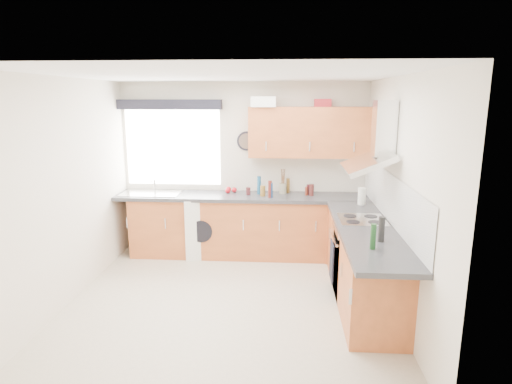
# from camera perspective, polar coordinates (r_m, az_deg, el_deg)

# --- Properties ---
(ground_plane) EXTENTS (3.60, 3.60, 0.00)m
(ground_plane) POSITION_cam_1_polar(r_m,az_deg,el_deg) (5.04, -3.60, -14.41)
(ground_plane) COLOR beige
(ceiling) EXTENTS (3.60, 3.60, 0.02)m
(ceiling) POSITION_cam_1_polar(r_m,az_deg,el_deg) (4.50, -4.05, 15.29)
(ceiling) COLOR white
(ceiling) RESTS_ON wall_back
(wall_back) EXTENTS (3.60, 0.02, 2.50)m
(wall_back) POSITION_cam_1_polar(r_m,az_deg,el_deg) (6.37, -1.68, 3.20)
(wall_back) COLOR silver
(wall_back) RESTS_ON ground_plane
(wall_front) EXTENTS (3.60, 0.02, 2.50)m
(wall_front) POSITION_cam_1_polar(r_m,az_deg,el_deg) (2.91, -8.53, -8.37)
(wall_front) COLOR silver
(wall_front) RESTS_ON ground_plane
(wall_left) EXTENTS (0.02, 3.60, 2.50)m
(wall_left) POSITION_cam_1_polar(r_m,az_deg,el_deg) (5.16, -24.02, -0.09)
(wall_left) COLOR silver
(wall_left) RESTS_ON ground_plane
(wall_right) EXTENTS (0.02, 3.60, 2.50)m
(wall_right) POSITION_cam_1_polar(r_m,az_deg,el_deg) (4.72, 18.39, -0.73)
(wall_right) COLOR silver
(wall_right) RESTS_ON ground_plane
(window) EXTENTS (1.40, 0.02, 1.10)m
(window) POSITION_cam_1_polar(r_m,az_deg,el_deg) (6.50, -11.00, 5.84)
(window) COLOR white
(window) RESTS_ON wall_back
(window_blind) EXTENTS (1.50, 0.18, 0.14)m
(window_blind) POSITION_cam_1_polar(r_m,az_deg,el_deg) (6.37, -11.45, 11.38)
(window_blind) COLOR black
(window_blind) RESTS_ON wall_back
(splashback) EXTENTS (0.01, 3.00, 0.54)m
(splashback) POSITION_cam_1_polar(r_m,az_deg,el_deg) (5.02, 17.39, -0.72)
(splashback) COLOR white
(splashback) RESTS_ON wall_right
(base_cab_back) EXTENTS (3.00, 0.58, 0.86)m
(base_cab_back) POSITION_cam_1_polar(r_m,az_deg,el_deg) (6.28, -2.79, -4.62)
(base_cab_back) COLOR #A65228
(base_cab_back) RESTS_ON ground_plane
(base_cab_corner) EXTENTS (0.60, 0.60, 0.86)m
(base_cab_corner) POSITION_cam_1_polar(r_m,az_deg,el_deg) (6.30, 11.87, -4.84)
(base_cab_corner) COLOR #A65228
(base_cab_corner) RESTS_ON ground_plane
(base_cab_right) EXTENTS (0.58, 2.10, 0.86)m
(base_cab_right) POSITION_cam_1_polar(r_m,az_deg,el_deg) (5.04, 14.08, -9.40)
(base_cab_right) COLOR #A65228
(base_cab_right) RESTS_ON ground_plane
(worktop_back) EXTENTS (3.60, 0.62, 0.05)m
(worktop_back) POSITION_cam_1_polar(r_m,az_deg,el_deg) (6.14, -1.92, -0.61)
(worktop_back) COLOR #2E2F31
(worktop_back) RESTS_ON base_cab_back
(worktop_right) EXTENTS (0.62, 2.42, 0.05)m
(worktop_right) POSITION_cam_1_polar(r_m,az_deg,el_deg) (4.75, 14.57, -4.98)
(worktop_right) COLOR #2E2F31
(worktop_right) RESTS_ON base_cab_right
(sink) EXTENTS (0.84, 0.46, 0.10)m
(sink) POSITION_cam_1_polar(r_m,az_deg,el_deg) (6.40, -13.86, 0.15)
(sink) COLOR silver
(sink) RESTS_ON worktop_back
(oven) EXTENTS (0.56, 0.58, 0.85)m
(oven) POSITION_cam_1_polar(r_m,az_deg,el_deg) (5.18, 13.68, -8.84)
(oven) COLOR black
(oven) RESTS_ON ground_plane
(hob_plate) EXTENTS (0.52, 0.52, 0.01)m
(hob_plate) POSITION_cam_1_polar(r_m,az_deg,el_deg) (5.02, 13.97, -3.60)
(hob_plate) COLOR silver
(hob_plate) RESTS_ON worktop_right
(extractor_hood) EXTENTS (0.52, 0.78, 0.66)m
(extractor_hood) POSITION_cam_1_polar(r_m,az_deg,el_deg) (4.88, 15.66, 6.06)
(extractor_hood) COLOR silver
(extractor_hood) RESTS_ON wall_right
(upper_cabinets) EXTENTS (1.70, 0.35, 0.70)m
(upper_cabinets) POSITION_cam_1_polar(r_m,az_deg,el_deg) (6.11, 7.13, 7.92)
(upper_cabinets) COLOR #A65228
(upper_cabinets) RESTS_ON wall_back
(washing_machine) EXTENTS (0.72, 0.71, 0.87)m
(washing_machine) POSITION_cam_1_polar(r_m,az_deg,el_deg) (6.36, -6.82, -4.42)
(washing_machine) COLOR white
(washing_machine) RESTS_ON ground_plane
(wall_clock) EXTENTS (0.28, 0.04, 0.28)m
(wall_clock) POSITION_cam_1_polar(r_m,az_deg,el_deg) (6.27, -1.28, 6.80)
(wall_clock) COLOR black
(wall_clock) RESTS_ON wall_back
(casserole) EXTENTS (0.35, 0.26, 0.14)m
(casserole) POSITION_cam_1_polar(r_m,az_deg,el_deg) (5.98, 1.07, 11.95)
(casserole) COLOR white
(casserole) RESTS_ON upper_cabinets
(storage_box) EXTENTS (0.24, 0.20, 0.11)m
(storage_box) POSITION_cam_1_polar(r_m,az_deg,el_deg) (6.19, 8.88, 11.67)
(storage_box) COLOR #B5262F
(storage_box) RESTS_ON upper_cabinets
(utensil_pot) EXTENTS (0.13, 0.13, 0.15)m
(utensil_pot) POSITION_cam_1_polar(r_m,az_deg,el_deg) (6.22, 3.60, 0.47)
(utensil_pot) COLOR gray
(utensil_pot) RESTS_ON worktop_back
(kitchen_roll) EXTENTS (0.11, 0.11, 0.22)m
(kitchen_roll) POSITION_cam_1_polar(r_m,az_deg,el_deg) (5.73, 13.93, -0.54)
(kitchen_roll) COLOR white
(kitchen_roll) RESTS_ON worktop_right
(tomato_cluster) EXTENTS (0.17, 0.17, 0.08)m
(tomato_cluster) POSITION_cam_1_polar(r_m,az_deg,el_deg) (6.30, -3.47, 0.28)
(tomato_cluster) COLOR red
(tomato_cluster) RESTS_ON worktop_back
(jar_0) EXTENTS (0.06, 0.06, 0.11)m
(jar_0) POSITION_cam_1_polar(r_m,az_deg,el_deg) (6.12, -1.04, 0.11)
(jar_0) COLOR #43181A
(jar_0) RESTS_ON worktop_back
(jar_1) EXTENTS (0.05, 0.05, 0.15)m
(jar_1) POSITION_cam_1_polar(r_m,az_deg,el_deg) (6.19, 6.99, 0.34)
(jar_1) COLOR #44181E
(jar_1) RESTS_ON worktop_back
(jar_2) EXTENTS (0.07, 0.07, 0.11)m
(jar_2) POSITION_cam_1_polar(r_m,az_deg,el_deg) (6.22, 6.96, 0.23)
(jar_2) COLOR brown
(jar_2) RESTS_ON worktop_back
(jar_3) EXTENTS (0.04, 0.04, 0.12)m
(jar_3) POSITION_cam_1_polar(r_m,az_deg,el_deg) (6.14, 6.73, 0.12)
(jar_3) COLOR maroon
(jar_3) RESTS_ON worktop_back
(jar_4) EXTENTS (0.06, 0.06, 0.21)m
(jar_4) POSITION_cam_1_polar(r_m,az_deg,el_deg) (5.96, 1.94, 0.25)
(jar_4) COLOR navy
(jar_4) RESTS_ON worktop_back
(jar_5) EXTENTS (0.07, 0.07, 0.15)m
(jar_5) POSITION_cam_1_polar(r_m,az_deg,el_deg) (6.05, 0.91, 0.15)
(jar_5) COLOR brown
(jar_5) RESTS_ON worktop_back
(jar_6) EXTENTS (0.06, 0.06, 0.26)m
(jar_6) POSITION_cam_1_polar(r_m,az_deg,el_deg) (6.17, 0.41, 0.91)
(jar_6) COLOR navy
(jar_6) RESTS_ON worktop_back
(jar_7) EXTENTS (0.05, 0.05, 0.24)m
(jar_7) POSITION_cam_1_polar(r_m,az_deg,el_deg) (5.94, 1.87, 0.37)
(jar_7) COLOR #581912
(jar_7) RESTS_ON worktop_back
(jar_8) EXTENTS (0.07, 0.07, 0.16)m
(jar_8) POSITION_cam_1_polar(r_m,az_deg,el_deg) (6.12, 7.39, 0.28)
(jar_8) COLOR #4E1E1B
(jar_8) RESTS_ON worktop_back
(jar_9) EXTENTS (0.05, 0.05, 0.21)m
(jar_9) POSITION_cam_1_polar(r_m,az_deg,el_deg) (6.28, 4.29, 0.87)
(jar_9) COLOR brown
(jar_9) RESTS_ON worktop_back
(bottle_0) EXTENTS (0.05, 0.05, 0.24)m
(bottle_0) POSITION_cam_1_polar(r_m,az_deg,el_deg) (4.09, 15.35, -5.75)
(bottle_0) COLOR #163D19
(bottle_0) RESTS_ON worktop_right
(bottle_1) EXTENTS (0.06, 0.06, 0.25)m
(bottle_1) POSITION_cam_1_polar(r_m,az_deg,el_deg) (4.32, 16.38, -4.79)
(bottle_1) COLOR black
(bottle_1) RESTS_ON worktop_right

